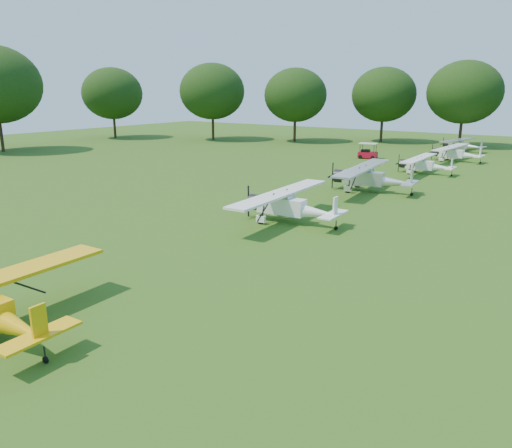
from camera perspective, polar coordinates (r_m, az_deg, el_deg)
The scene contains 8 objects.
ground at distance 31.46m, azimuth 1.06°, elevation -0.78°, with size 160.00×160.00×0.00m, color #2C5916.
tree_belt at distance 28.55m, azimuth 7.45°, elevation 13.81°, with size 137.36×130.27×14.52m.
aircraft_3 at distance 33.15m, azimuth 3.74°, elevation 2.30°, with size 6.97×11.10×2.19m.
aircraft_4 at distance 44.35m, azimuth 12.86°, elevation 5.34°, with size 7.43×11.81×2.32m.
aircraft_5 at distance 55.47m, azimuth 18.63°, elevation 6.55°, with size 5.85×9.30×1.84m.
aircraft_6 at distance 66.43m, azimuth 21.80°, elevation 7.62°, with size 6.20×9.88×1.94m.
aircraft_7 at distance 77.42m, azimuth 22.43°, elevation 8.45°, with size 5.96×9.43×1.85m.
golf_cart at distance 66.10m, azimuth 12.61°, elevation 7.88°, with size 2.48×1.73×1.96m.
Camera 1 is at (16.95, -25.05, 8.66)m, focal length 35.00 mm.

